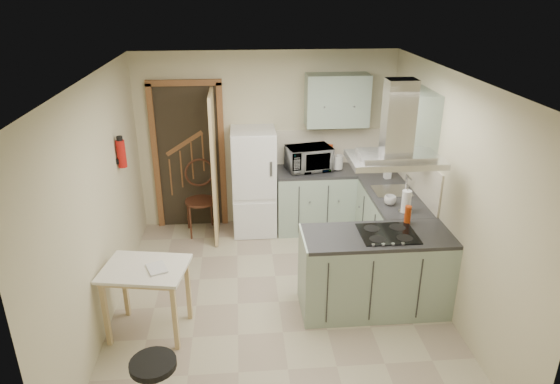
{
  "coord_description": "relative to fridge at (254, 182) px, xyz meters",
  "views": [
    {
      "loc": [
        -0.38,
        -4.68,
        3.31
      ],
      "look_at": [
        0.05,
        0.45,
        1.15
      ],
      "focal_mm": 32.0,
      "sensor_mm": 36.0,
      "label": 1
    }
  ],
  "objects": [
    {
      "name": "extractor_hood",
      "position": [
        1.32,
        -1.98,
        0.97
      ],
      "size": [
        0.9,
        0.55,
        0.1
      ],
      "primitive_type": "cube",
      "color": "silver",
      "rests_on": "ceiling"
    },
    {
      "name": "floor",
      "position": [
        0.2,
        -1.8,
        -0.75
      ],
      "size": [
        4.2,
        4.2,
        0.0
      ],
      "primitive_type": "plane",
      "color": "tan",
      "rests_on": "ground"
    },
    {
      "name": "splashback",
      "position": [
        1.16,
        0.29,
        0.4
      ],
      "size": [
        1.68,
        0.02,
        0.5
      ],
      "primitive_type": "cube",
      "color": "beige",
      "rests_on": "counter_back"
    },
    {
      "name": "back_wall",
      "position": [
        0.2,
        0.3,
        0.5
      ],
      "size": [
        3.6,
        0.0,
        3.6
      ],
      "primitive_type": "plane",
      "rotation": [
        1.57,
        0.0,
        0.0
      ],
      "color": "beige",
      "rests_on": "floor"
    },
    {
      "name": "sink",
      "position": [
        1.7,
        -0.85,
        0.16
      ],
      "size": [
        0.45,
        0.4,
        0.01
      ],
      "primitive_type": "cube",
      "color": "silver",
      "rests_on": "counter_right"
    },
    {
      "name": "fire_extinguisher",
      "position": [
        -1.54,
        -0.9,
        0.75
      ],
      "size": [
        0.1,
        0.1,
        0.32
      ],
      "primitive_type": "cylinder",
      "color": "#B2140F",
      "rests_on": "left_wall"
    },
    {
      "name": "cup",
      "position": [
        1.56,
        -1.25,
        0.2
      ],
      "size": [
        0.14,
        0.14,
        0.11
      ],
      "primitive_type": "imported",
      "rotation": [
        0.0,
        0.0,
        -0.01
      ],
      "color": "silver",
      "rests_on": "counter_right"
    },
    {
      "name": "soap_bottle",
      "position": [
        1.77,
        -0.4,
        0.24
      ],
      "size": [
        0.1,
        0.1,
        0.18
      ],
      "primitive_type": "imported",
      "rotation": [
        0.0,
        0.0,
        0.15
      ],
      "color": "#BAB7C5",
      "rests_on": "counter_right"
    },
    {
      "name": "bentwood_chair",
      "position": [
        -0.76,
        -0.0,
        -0.27
      ],
      "size": [
        0.5,
        0.5,
        0.96
      ],
      "primitive_type": "cube",
      "rotation": [
        0.0,
        0.0,
        0.19
      ],
      "color": "#461C17",
      "rests_on": "floor"
    },
    {
      "name": "fridge",
      "position": [
        0.0,
        0.0,
        0.0
      ],
      "size": [
        0.6,
        0.6,
        1.5
      ],
      "primitive_type": "cube",
      "color": "white",
      "rests_on": "floor"
    },
    {
      "name": "microwave",
      "position": [
        0.77,
        0.02,
        0.32
      ],
      "size": [
        0.67,
        0.52,
        0.33
      ],
      "primitive_type": "imported",
      "rotation": [
        0.0,
        0.0,
        0.21
      ],
      "color": "black",
      "rests_on": "counter_back"
    },
    {
      "name": "counter_right",
      "position": [
        1.7,
        -0.68,
        -0.3
      ],
      "size": [
        0.6,
        1.95,
        0.9
      ],
      "primitive_type": "cube",
      "color": "#9EB2A0",
      "rests_on": "floor"
    },
    {
      "name": "drop_leaf_table",
      "position": [
        -1.14,
        -2.19,
        -0.37
      ],
      "size": [
        0.9,
        0.74,
        0.75
      ],
      "primitive_type": "cube",
      "rotation": [
        0.0,
        0.0,
        -0.18
      ],
      "color": "#D1B580",
      "rests_on": "floor"
    },
    {
      "name": "cereal_box",
      "position": [
        1.06,
        0.11,
        0.3
      ],
      "size": [
        0.15,
        0.22,
        0.31
      ],
      "primitive_type": "cube",
      "rotation": [
        0.0,
        0.0,
        -0.36
      ],
      "color": "#D34618",
      "rests_on": "counter_back"
    },
    {
      "name": "paper_towel",
      "position": [
        1.68,
        -1.46,
        0.29
      ],
      "size": [
        0.13,
        0.13,
        0.27
      ],
      "primitive_type": "cylinder",
      "rotation": [
        0.0,
        0.0,
        0.21
      ],
      "color": "white",
      "rests_on": "counter_right"
    },
    {
      "name": "red_bottle",
      "position": [
        1.61,
        -1.74,
        0.25
      ],
      "size": [
        0.08,
        0.08,
        0.2
      ],
      "primitive_type": "cylinder",
      "rotation": [
        0.0,
        0.0,
        0.18
      ],
      "color": "#B83C0F",
      "rests_on": "peninsula"
    },
    {
      "name": "doorway",
      "position": [
        -0.9,
        0.27,
        0.3
      ],
      "size": [
        1.1,
        0.12,
        2.1
      ],
      "primitive_type": "cube",
      "color": "brown",
      "rests_on": "floor"
    },
    {
      "name": "right_wall",
      "position": [
        2.0,
        -1.8,
        0.5
      ],
      "size": [
        0.0,
        4.2,
        4.2
      ],
      "primitive_type": "plane",
      "rotation": [
        1.57,
        0.0,
        -1.57
      ],
      "color": "beige",
      "rests_on": "floor"
    },
    {
      "name": "hob",
      "position": [
        1.32,
        -1.98,
        0.16
      ],
      "size": [
        0.58,
        0.5,
        0.01
      ],
      "primitive_type": "cube",
      "color": "black",
      "rests_on": "peninsula"
    },
    {
      "name": "wall_cabinet_right",
      "position": [
        1.82,
        -0.95,
        1.1
      ],
      "size": [
        0.35,
        0.9,
        0.7
      ],
      "primitive_type": "cube",
      "color": "#9EB2A0",
      "rests_on": "right_wall"
    },
    {
      "name": "wall_cabinet_back",
      "position": [
        1.15,
        0.12,
        1.1
      ],
      "size": [
        0.85,
        0.35,
        0.7
      ],
      "primitive_type": "cube",
      "color": "#9EB2A0",
      "rests_on": "back_wall"
    },
    {
      "name": "book",
      "position": [
        -1.1,
        -2.27,
        0.06
      ],
      "size": [
        0.24,
        0.28,
        0.1
      ],
      "primitive_type": "imported",
      "rotation": [
        0.0,
        0.0,
        0.37
      ],
      "color": "#943C31",
      "rests_on": "drop_leaf_table"
    },
    {
      "name": "counter_back",
      "position": [
        0.86,
        0.0,
        -0.3
      ],
      "size": [
        1.08,
        0.6,
        0.9
      ],
      "primitive_type": "cube",
      "color": "#9EB2A0",
      "rests_on": "floor"
    },
    {
      "name": "kettle",
      "position": [
        1.17,
        -0.01,
        0.26
      ],
      "size": [
        0.2,
        0.2,
        0.23
      ],
      "primitive_type": "cylinder",
      "rotation": [
        0.0,
        0.0,
        -0.33
      ],
      "color": "silver",
      "rests_on": "counter_back"
    },
    {
      "name": "left_wall",
      "position": [
        -1.6,
        -1.8,
        0.5
      ],
      "size": [
        0.0,
        4.2,
        4.2
      ],
      "primitive_type": "plane",
      "rotation": [
        1.57,
        0.0,
        1.57
      ],
      "color": "beige",
      "rests_on": "floor"
    },
    {
      "name": "peninsula",
      "position": [
        1.22,
        -1.98,
        -0.3
      ],
      "size": [
        1.55,
        0.65,
        0.9
      ],
      "primitive_type": "cube",
      "color": "#9EB2A0",
      "rests_on": "floor"
    },
    {
      "name": "ceiling",
      "position": [
        0.2,
        -1.8,
        1.75
      ],
      "size": [
        4.2,
        4.2,
        0.0
      ],
      "primitive_type": "plane",
      "rotation": [
        3.14,
        0.0,
        0.0
      ],
      "color": "silver",
      "rests_on": "back_wall"
    }
  ]
}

